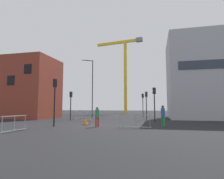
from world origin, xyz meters
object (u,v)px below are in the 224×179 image
Objects in this scene: construction_crane at (125,65)px; pedestrian_walking at (97,115)px; streetlamp_tall at (91,84)px; traffic_cone_striped at (86,122)px; traffic_light_verge at (146,101)px; traffic_light_island at (154,99)px; traffic_light_median at (143,101)px; traffic_light_corner at (71,101)px; pedestrian_waiting at (163,114)px; traffic_light_crosswalk at (55,94)px.

construction_crane reaches higher than pedestrian_walking.
streetlamp_tall is 14.75× the size of traffic_cone_striped.
streetlamp_tall is at bearing 164.30° from traffic_light_verge.
traffic_light_island is 6.09× the size of traffic_cone_striped.
traffic_light_median is 6.30× the size of traffic_cone_striped.
pedestrian_walking reaches higher than traffic_cone_striped.
traffic_light_corner is 2.01× the size of pedestrian_waiting.
traffic_light_median is 2.18× the size of pedestrian_waiting.
traffic_light_island is at bearing 35.14° from traffic_cone_striped.
pedestrian_waiting is 7.04m from traffic_cone_striped.
traffic_light_crosswalk is at bearing -89.51° from construction_crane.
pedestrian_waiting reaches higher than traffic_cone_striped.
construction_crane is at bearing 95.85° from pedestrian_walking.
traffic_light_median reaches higher than traffic_cone_striped.
streetlamp_tall reaches higher than pedestrian_waiting.
traffic_light_corner reaches higher than pedestrian_walking.
streetlamp_tall is 12.31m from traffic_light_island.
construction_crane is at bearing 87.00° from traffic_light_corner.
pedestrian_walking is at bearing 8.91° from traffic_light_crosswalk.
pedestrian_walking is (5.67, -6.81, -1.48)m from traffic_light_corner.
pedestrian_walking is at bearing -50.22° from traffic_light_corner.
pedestrian_walking is (-3.56, -10.48, -1.55)m from traffic_light_verge.
pedestrian_waiting is (5.38, 1.55, 0.09)m from pedestrian_walking.
pedestrian_walking is at bearing -108.77° from traffic_light_verge.
traffic_light_corner is at bearing -93.00° from construction_crane.
traffic_light_island is (8.30, 6.52, -0.17)m from traffic_light_crosswalk.
traffic_cone_striped is at bearing -86.37° from construction_crane.
traffic_light_verge is 13.20m from traffic_light_crosswalk.
pedestrian_waiting is at bearing -80.58° from traffic_light_island.
traffic_light_median reaches higher than pedestrian_waiting.
construction_crane is 34.24m from traffic_light_corner.
pedestrian_walking is 0.92× the size of pedestrian_waiting.
streetlamp_tall reaches higher than pedestrian_walking.
streetlamp_tall is at bearing 144.49° from traffic_light_island.
pedestrian_walking is at bearing -163.89° from pedestrian_waiting.
construction_crane is at bearing 93.63° from traffic_cone_striped.
streetlamp_tall is 12.91m from traffic_cone_striped.
construction_crane is 39.97m from traffic_cone_striped.
traffic_light_median is 15.99m from traffic_cone_striped.
construction_crane is at bearing 104.67° from traffic_light_island.
streetlamp_tall is 9.43m from traffic_light_verge.
traffic_light_island is (8.64, -33.00, -11.60)m from construction_crane.
traffic_light_corner is (-9.23, -3.67, -0.07)m from traffic_light_verge.
pedestrian_waiting reaches higher than pedestrian_walking.
construction_crane is 41.31m from pedestrian_walking.
construction_crane is at bearing 104.85° from traffic_light_verge.
pedestrian_walking is (5.12, -12.92, -4.32)m from streetlamp_tall.
streetlamp_tall is at bearing -153.75° from traffic_light_median.
traffic_light_island is at bearing -76.46° from traffic_light_verge.
traffic_cone_striped is (-1.62, 1.53, -0.67)m from pedestrian_walking.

